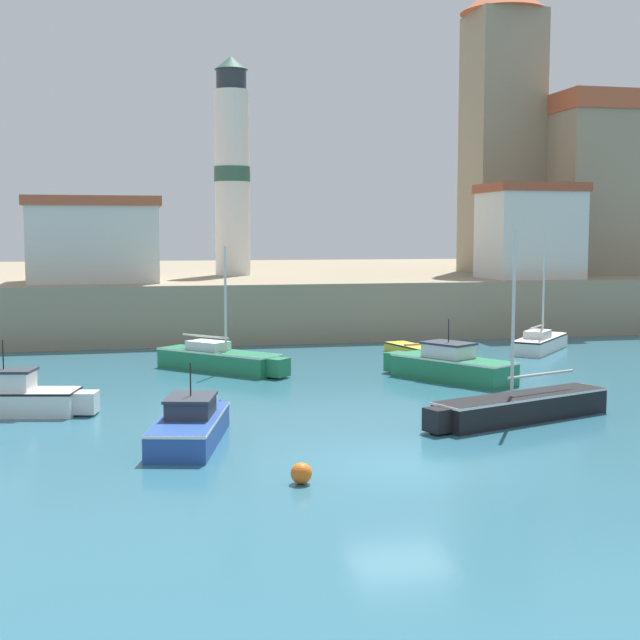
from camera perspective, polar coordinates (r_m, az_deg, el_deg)
ground_plane at (r=21.99m, az=5.20°, el=-9.19°), size 200.00×200.00×0.00m
quay_seawall at (r=64.23m, az=-6.56°, el=1.91°), size 120.00×40.00×3.03m
motorboat_white_0 at (r=29.30m, az=-19.69°, el=-4.71°), size 5.69×2.47×2.32m
sailboat_green_1 at (r=36.40m, az=-6.41°, el=-2.50°), size 5.02×5.26×5.08m
motorboat_green_3 at (r=34.34m, az=8.28°, el=-2.91°), size 4.01×5.46×2.36m
dinghy_yellow_6 at (r=41.23m, az=6.06°, el=-1.90°), size 1.86×4.08×0.52m
motorboat_blue_7 at (r=24.33m, az=-8.27°, el=-6.64°), size 2.60×5.34×2.15m
sailboat_black_8 at (r=27.42m, az=12.65°, el=-5.40°), size 6.62×3.36×5.70m
sailboat_white_9 at (r=43.65m, az=13.95°, el=-1.37°), size 4.45×4.77×5.67m
mooring_buoy at (r=20.22m, az=-1.21°, el=-9.79°), size 0.48×0.48×0.48m
church at (r=63.56m, az=15.26°, el=8.81°), size 13.91×16.84×18.47m
lighthouse at (r=54.91m, az=-5.65°, el=9.53°), size 2.19×2.19×13.11m
harbor_shed_near_wharf at (r=52.05m, az=13.27°, el=5.58°), size 5.27×4.44×5.34m
harbor_shed_far_end at (r=48.66m, az=-14.23°, el=5.04°), size 6.86×5.79×4.43m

